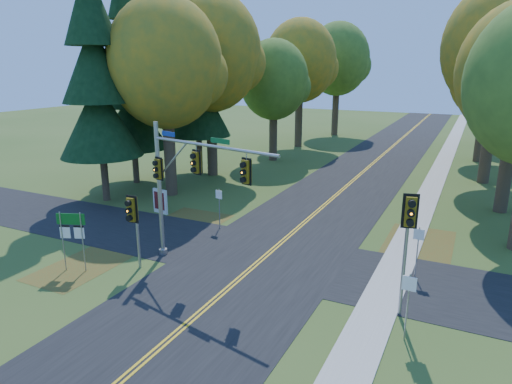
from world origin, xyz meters
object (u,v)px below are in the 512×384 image
at_px(traffic_mast, 184,177).
at_px(route_sign_cluster, 72,230).
at_px(east_signal_pole, 409,225).
at_px(info_kiosk, 160,201).

distance_m(traffic_mast, route_sign_cluster, 5.72).
relative_size(east_signal_pole, route_sign_cluster, 1.72).
bearing_deg(east_signal_pole, traffic_mast, 162.30).
distance_m(east_signal_pole, info_kiosk, 17.74).
relative_size(traffic_mast, info_kiosk, 4.54).
relative_size(traffic_mast, route_sign_cluster, 2.53).
distance_m(traffic_mast, east_signal_pole, 10.22).
bearing_deg(traffic_mast, east_signal_pole, 10.06).
distance_m(traffic_mast, info_kiosk, 9.20).
distance_m(east_signal_pole, route_sign_cluster, 14.83).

